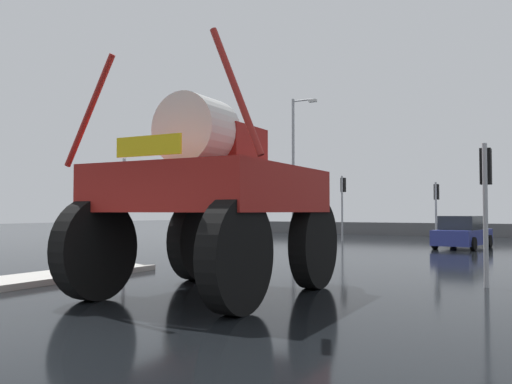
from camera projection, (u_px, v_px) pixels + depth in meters
name	position (u px, v px, depth m)	size (l,w,h in m)	color
ground_plane	(371.00, 252.00, 22.83)	(120.00, 120.00, 0.00)	black
median_island	(16.00, 282.00, 12.63)	(1.58, 8.25, 0.15)	#B2AFA8
oversize_sprayer	(212.00, 196.00, 11.29)	(4.47, 5.59, 4.88)	black
sedan_ahead	(462.00, 233.00, 25.14)	(2.34, 4.30, 1.52)	navy
traffic_signal_near_left	(127.00, 187.00, 17.68)	(0.24, 0.54, 3.47)	#A8AAAF
traffic_signal_near_right	(486.00, 183.00, 12.38)	(0.24, 0.54, 3.30)	#A8AAAF
traffic_signal_far_left	(436.00, 199.00, 28.93)	(0.24, 0.55, 3.31)	#A8AAAF
traffic_signal_far_right	(343.00, 193.00, 31.50)	(0.24, 0.55, 3.81)	#A8AAAF
streetlight_far_left	(295.00, 162.00, 34.09)	(1.71, 0.24, 8.94)	#A8AAAF
bare_tree_left	(199.00, 147.00, 29.48)	(3.86, 3.86, 6.96)	#473828
roadside_barrier	(442.00, 230.00, 37.52)	(30.00, 0.24, 0.90)	#59595B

